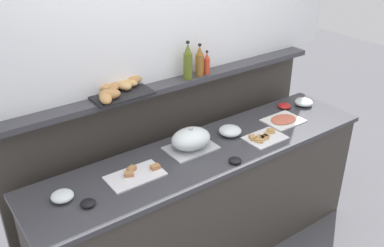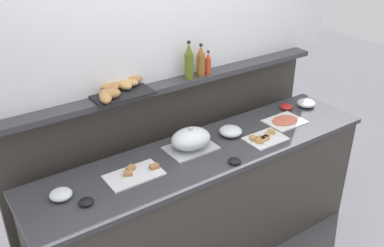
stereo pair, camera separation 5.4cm
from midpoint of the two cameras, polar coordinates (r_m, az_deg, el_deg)
ground_plane at (r=3.86m, az=-3.09°, el=-11.49°), size 12.00×12.00×0.00m
buffet_counter at (r=3.19m, az=2.50°, el=-10.64°), size 2.54×0.60×0.92m
back_ledge_unit at (r=3.39m, az=-2.28°, el=-3.58°), size 2.58×0.22×1.30m
sandwich_platter_rear at (r=2.68m, az=-7.07°, el=-6.72°), size 0.35×0.21×0.04m
sandwich_platter_side at (r=3.09m, az=10.16°, el=-1.94°), size 0.29×0.21×0.04m
cold_cuts_platter at (r=3.37m, az=12.72°, el=0.33°), size 0.29×0.23×0.02m
serving_cloche at (r=2.90m, az=0.37°, el=-2.17°), size 0.34×0.24×0.17m
glass_bowl_large at (r=2.57m, az=-16.51°, el=-9.11°), size 0.13×0.13×0.05m
glass_bowl_medium at (r=3.10m, az=5.68°, el=-1.07°), size 0.17×0.17×0.07m
glass_bowl_small at (r=3.66m, az=15.39°, el=2.59°), size 0.15×0.15×0.06m
condiment_bowl_cream at (r=3.58m, az=12.92°, el=2.19°), size 0.11×0.11×0.04m
condiment_bowl_dark at (r=2.50m, az=-13.34°, el=-10.14°), size 0.09×0.09×0.03m
condiment_bowl_red at (r=2.79m, az=6.24°, el=-4.98°), size 0.09×0.09×0.03m
olive_oil_bottle at (r=3.04m, az=0.09°, el=8.19°), size 0.06×0.06×0.28m
hot_sauce_bottle at (r=3.15m, az=2.66°, el=7.97°), size 0.04×0.04×0.18m
vinegar_bottle_amber at (r=3.11m, az=1.68°, el=8.27°), size 0.06×0.06×0.24m
bread_basket at (r=2.86m, az=-9.19°, el=4.71°), size 0.42×0.32×0.08m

